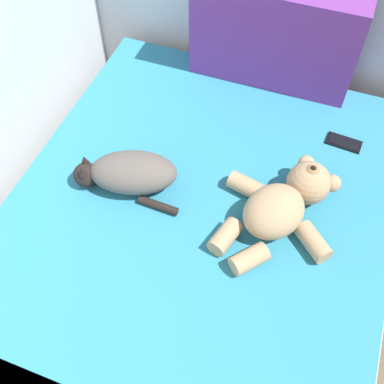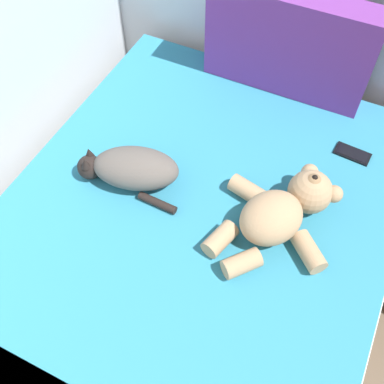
{
  "view_description": "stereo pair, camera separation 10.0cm",
  "coord_description": "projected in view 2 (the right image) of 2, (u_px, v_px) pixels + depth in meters",
  "views": [
    {
      "loc": [
        1.25,
        2.12,
        2.03
      ],
      "look_at": [
        0.89,
        3.1,
        0.57
      ],
      "focal_mm": 43.78,
      "sensor_mm": 36.0,
      "label": 1
    },
    {
      "loc": [
        1.34,
        2.16,
        2.03
      ],
      "look_at": [
        0.89,
        3.1,
        0.57
      ],
      "focal_mm": 43.78,
      "sensor_mm": 36.0,
      "label": 2
    }
  ],
  "objects": [
    {
      "name": "patterned_cushion",
      "position": [
        289.0,
        44.0,
        2.04
      ],
      "size": [
        0.74,
        0.15,
        0.46
      ],
      "color": "#72338C",
      "rests_on": "bed"
    },
    {
      "name": "cell_phone",
      "position": [
        352.0,
        154.0,
        1.97
      ],
      "size": [
        0.15,
        0.08,
        0.01
      ],
      "color": "black",
      "rests_on": "bed"
    },
    {
      "name": "teddy_bear",
      "position": [
        282.0,
        211.0,
        1.71
      ],
      "size": [
        0.45,
        0.55,
        0.18
      ],
      "color": "tan",
      "rests_on": "bed"
    },
    {
      "name": "bed",
      "position": [
        189.0,
        258.0,
        1.98
      ],
      "size": [
        1.52,
        1.99,
        0.52
      ],
      "color": "olive",
      "rests_on": "ground_plane"
    },
    {
      "name": "cat",
      "position": [
        131.0,
        168.0,
        1.83
      ],
      "size": [
        0.44,
        0.29,
        0.15
      ],
      "color": "#59514C",
      "rests_on": "bed"
    }
  ]
}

